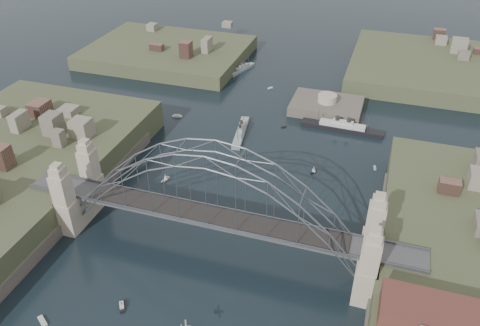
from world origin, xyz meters
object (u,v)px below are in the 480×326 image
(fort_island, at_px, (326,111))
(naval_cruiser_near, at_px, (241,132))
(wharf_shed, at_px, (446,319))
(naval_cruiser_far, at_px, (242,69))
(ocean_liner, at_px, (342,128))
(bridge, at_px, (212,201))

(fort_island, height_order, naval_cruiser_near, fort_island)
(wharf_shed, height_order, naval_cruiser_far, wharf_shed)
(fort_island, xyz_separation_m, wharf_shed, (32.00, -84.00, 10.34))
(ocean_liner, bearing_deg, naval_cruiser_near, -157.56)
(bridge, xyz_separation_m, ocean_liner, (18.65, 58.52, -11.40))
(wharf_shed, xyz_separation_m, naval_cruiser_near, (-53.22, 61.01, -9.17))
(fort_island, bearing_deg, naval_cruiser_far, 147.87)
(fort_island, xyz_separation_m, ocean_liner, (6.65, -11.48, 1.27))
(naval_cruiser_far, bearing_deg, ocean_liner, -38.73)
(bridge, relative_size, naval_cruiser_near, 4.68)
(bridge, height_order, ocean_liner, bridge)
(naval_cruiser_near, distance_m, ocean_liner, 30.16)
(naval_cruiser_near, height_order, ocean_liner, ocean_liner)
(wharf_shed, bearing_deg, naval_cruiser_far, 122.37)
(bridge, bearing_deg, fort_island, 80.27)
(fort_island, relative_size, naval_cruiser_near, 1.23)
(ocean_liner, bearing_deg, bridge, -107.68)
(fort_island, relative_size, naval_cruiser_far, 1.60)
(naval_cruiser_near, relative_size, naval_cruiser_far, 1.31)
(fort_island, distance_m, naval_cruiser_far, 41.72)
(naval_cruiser_far, xyz_separation_m, ocean_liner, (41.97, -33.66, 0.20))
(fort_island, height_order, naval_cruiser_far, fort_island)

